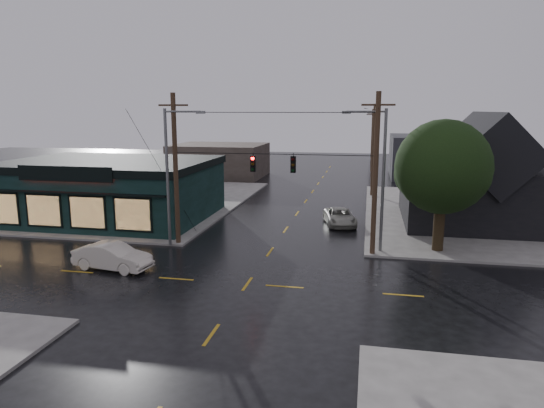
% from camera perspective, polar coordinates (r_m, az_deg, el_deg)
% --- Properties ---
extents(ground_plane, '(160.00, 160.00, 0.00)m').
position_cam_1_polar(ground_plane, '(26.02, -2.92, -9.37)').
color(ground_plane, black).
extents(sidewalk_nw, '(28.00, 28.00, 0.15)m').
position_cam_1_polar(sidewalk_nw, '(51.60, -19.23, 0.40)').
color(sidewalk_nw, slate).
rests_on(sidewalk_nw, ground).
extents(sidewalk_ne, '(28.00, 28.00, 0.15)m').
position_cam_1_polar(sidewalk_ne, '(46.67, 28.45, -1.41)').
color(sidewalk_ne, slate).
rests_on(sidewalk_ne, ground).
extents(pizza_shop, '(16.30, 12.34, 4.90)m').
position_cam_1_polar(pizza_shop, '(42.70, -18.41, 1.72)').
color(pizza_shop, black).
rests_on(pizza_shop, ground).
extents(ne_building, '(12.60, 11.60, 8.75)m').
position_cam_1_polar(ne_building, '(41.84, 23.63, 3.82)').
color(ne_building, black).
rests_on(ne_building, ground).
extents(corner_tree, '(5.95, 5.95, 8.38)m').
position_cam_1_polar(corner_tree, '(32.21, 19.46, 4.09)').
color(corner_tree, black).
rests_on(corner_tree, ground).
extents(utility_pole_nw, '(2.00, 0.32, 10.15)m').
position_cam_1_polar(utility_pole_nw, '(33.87, -10.94, -4.69)').
color(utility_pole_nw, '#352717').
rests_on(utility_pole_nw, ground).
extents(utility_pole_ne, '(2.00, 0.32, 10.15)m').
position_cam_1_polar(utility_pole_ne, '(31.46, 11.69, -5.94)').
color(utility_pole_ne, '#352717').
rests_on(utility_pole_ne, ground).
extents(utility_pole_far_a, '(2.00, 0.32, 9.65)m').
position_cam_1_polar(utility_pole_far_a, '(52.41, 11.63, 0.87)').
color(utility_pole_far_a, '#352717').
rests_on(utility_pole_far_a, ground).
extents(utility_pole_far_b, '(2.00, 0.32, 9.15)m').
position_cam_1_polar(utility_pole_far_b, '(72.19, 11.60, 3.63)').
color(utility_pole_far_b, '#352717').
rests_on(utility_pole_far_b, ground).
extents(utility_pole_far_c, '(2.00, 0.32, 9.15)m').
position_cam_1_polar(utility_pole_far_c, '(92.07, 11.59, 5.20)').
color(utility_pole_far_c, '#352717').
rests_on(utility_pole_far_c, ground).
extents(span_signal_assembly, '(13.00, 0.48, 1.23)m').
position_cam_1_polar(span_signal_assembly, '(30.89, 0.11, 4.78)').
color(span_signal_assembly, black).
rests_on(span_signal_assembly, ground).
extents(streetlight_nw, '(5.40, 0.30, 9.15)m').
position_cam_1_polar(streetlight_nw, '(33.37, -11.87, -4.97)').
color(streetlight_nw, slate).
rests_on(streetlight_nw, ground).
extents(streetlight_ne, '(5.40, 0.30, 9.15)m').
position_cam_1_polar(streetlight_ne, '(32.14, 12.58, -5.61)').
color(streetlight_ne, slate).
rests_on(streetlight_ne, ground).
extents(bg_building_west, '(12.00, 10.00, 4.40)m').
position_cam_1_polar(bg_building_west, '(67.06, -6.17, 5.13)').
color(bg_building_west, '#382E28').
rests_on(bg_building_west, ground).
extents(bg_building_east, '(14.00, 12.00, 5.60)m').
position_cam_1_polar(bg_building_east, '(69.62, 19.56, 5.27)').
color(bg_building_east, '#2D2C32').
rests_on(bg_building_east, ground).
extents(sedan_cream, '(4.80, 2.25, 1.52)m').
position_cam_1_polar(sedan_cream, '(29.51, -18.26, -5.88)').
color(sedan_cream, beige).
rests_on(sedan_cream, ground).
extents(suv_silver, '(3.19, 5.11, 1.32)m').
position_cam_1_polar(suv_silver, '(38.99, 7.98, -1.51)').
color(suv_silver, gray).
rests_on(suv_silver, ground).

